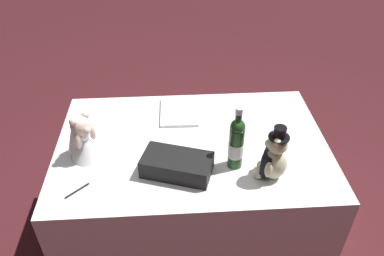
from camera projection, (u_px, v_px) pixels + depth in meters
ground_plane at (192, 233)px, 2.49m from camera, size 12.00×12.00×0.00m
reception_table at (192, 193)px, 2.25m from camera, size 1.43×0.95×0.76m
teddy_bear_groom at (273, 158)px, 1.76m from camera, size 0.15×0.15×0.29m
teddy_bear_bride at (82, 138)px, 1.88m from camera, size 0.21×0.21×0.25m
champagne_bottle at (236, 143)px, 1.80m from camera, size 0.07×0.07×0.34m
signing_pen at (76, 191)px, 1.74m from camera, size 0.10×0.10×0.01m
gift_case_black at (177, 165)px, 1.82m from camera, size 0.37×0.27×0.09m
guestbook at (179, 112)px, 2.24m from camera, size 0.22×0.29×0.02m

